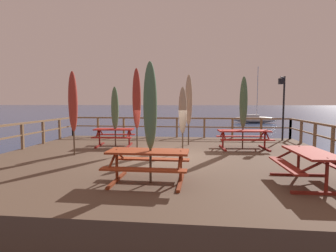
{
  "coord_description": "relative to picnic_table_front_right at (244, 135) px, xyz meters",
  "views": [
    {
      "loc": [
        1.14,
        -9.49,
        2.78
      ],
      "look_at": [
        0.0,
        0.81,
        1.89
      ],
      "focal_mm": 29.06,
      "sensor_mm": 36.0,
      "label": 1
    }
  ],
  "objects": [
    {
      "name": "picnic_table_mid_right",
      "position": [
        0.73,
        -4.86,
        -0.01
      ],
      "size": [
        1.44,
        1.87,
        0.78
      ],
      "color": "maroon",
      "rests_on": "wooden_deck"
    },
    {
      "name": "picnic_table_mid_centre",
      "position": [
        -5.52,
        0.09,
        -0.01
      ],
      "size": [
        1.79,
        1.55,
        0.78
      ],
      "color": "maroon",
      "rests_on": "wooden_deck"
    },
    {
      "name": "ground_plane",
      "position": [
        -3.03,
        -1.87,
        -1.46
      ],
      "size": [
        600.0,
        600.0,
        0.0
      ],
      "primitive_type": "plane",
      "color": "navy"
    },
    {
      "name": "patio_umbrella_tall_back_right",
      "position": [
        -6.32,
        -2.09,
        1.35
      ],
      "size": [
        0.32,
        0.32,
        3.01
      ],
      "color": "#4C3828",
      "rests_on": "wooden_deck"
    },
    {
      "name": "wooden_deck",
      "position": [
        -3.03,
        -1.87,
        -1.01
      ],
      "size": [
        12.21,
        10.82,
        0.89
      ],
      "primitive_type": "cube",
      "color": "brown",
      "rests_on": "ground"
    },
    {
      "name": "lamp_post_hooked",
      "position": [
        2.27,
        2.68,
        1.55
      ],
      "size": [
        0.45,
        0.6,
        3.2
      ],
      "color": "black",
      "rests_on": "wooden_deck"
    },
    {
      "name": "railing_waterside_far",
      "position": [
        -3.03,
        3.39,
        0.17
      ],
      "size": [
        12.01,
        0.1,
        1.09
      ],
      "color": "brown",
      "rests_on": "wooden_deck"
    },
    {
      "name": "patio_umbrella_short_front",
      "position": [
        -2.99,
        -5.14,
        1.24
      ],
      "size": [
        0.32,
        0.32,
        2.84
      ],
      "color": "#4C3828",
      "rests_on": "wooden_deck"
    },
    {
      "name": "patio_umbrella_short_back",
      "position": [
        -2.46,
        -1.02,
        1.02
      ],
      "size": [
        0.32,
        0.32,
        2.5
      ],
      "color": "#4C3828",
      "rests_on": "wooden_deck"
    },
    {
      "name": "picnic_table_front_right",
      "position": [
        0.0,
        0.0,
        0.0
      ],
      "size": [
        2.18,
        1.56,
        0.78
      ],
      "color": "maroon",
      "rests_on": "wooden_deck"
    },
    {
      "name": "sailboat_distant",
      "position": [
        5.92,
        27.45,
        -0.94
      ],
      "size": [
        6.16,
        2.39,
        7.72
      ],
      "color": "white",
      "rests_on": "ground"
    },
    {
      "name": "patio_umbrella_tall_mid_right",
      "position": [
        -5.44,
        0.01,
        1.08
      ],
      "size": [
        0.32,
        0.32,
        2.58
      ],
      "color": "#4C3828",
      "rests_on": "wooden_deck"
    },
    {
      "name": "patio_umbrella_tall_front",
      "position": [
        -0.03,
        0.07,
        1.32
      ],
      "size": [
        0.32,
        0.32,
        2.96
      ],
      "color": "#4C3828",
      "rests_on": "wooden_deck"
    },
    {
      "name": "patio_umbrella_tall_mid_left",
      "position": [
        -2.3,
        0.78,
        1.43
      ],
      "size": [
        0.32,
        0.32,
        3.14
      ],
      "color": "#4C3828",
      "rests_on": "wooden_deck"
    },
    {
      "name": "patio_umbrella_tall_back_left",
      "position": [
        -4.21,
        -1.2,
        1.47
      ],
      "size": [
        0.32,
        0.32,
        3.19
      ],
      "color": "#4C3828",
      "rests_on": "wooden_deck"
    },
    {
      "name": "picnic_table_back_left",
      "position": [
        -3.05,
        -5.11,
        -0.0
      ],
      "size": [
        1.92,
        1.42,
        0.78
      ],
      "color": "#993819",
      "rests_on": "wooden_deck"
    },
    {
      "name": "railing_side_left",
      "position": [
        -8.98,
        -1.87,
        0.17
      ],
      "size": [
        0.1,
        10.62,
        1.09
      ],
      "color": "brown",
      "rests_on": "wooden_deck"
    }
  ]
}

